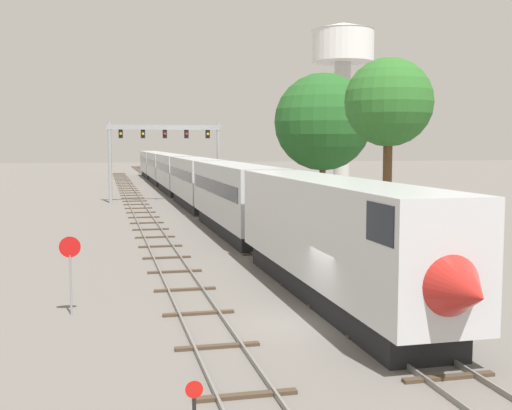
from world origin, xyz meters
The scene contains 9 objects.
ground_plane centered at (0.00, 0.00, 0.00)m, with size 400.00×400.00×0.00m, color slate.
track_main centered at (2.00, 60.00, 0.07)m, with size 2.60×200.00×0.16m.
track_near centered at (-3.50, 40.00, 0.07)m, with size 2.60×160.00×0.16m.
passenger_train centered at (2.00, 52.35, 2.61)m, with size 3.04×117.45×4.80m.
signal_gantry centered at (-0.25, 48.96, 6.25)m, with size 12.10×0.49×8.53m.
water_tower centered at (30.68, 78.07, 19.92)m, with size 9.95×9.95×25.25m.
stop_sign centered at (-8.00, 3.00, 1.87)m, with size 0.76×0.08×2.88m.
trackside_tree_left centered at (12.65, 35.14, 8.14)m, with size 8.77×8.77×12.54m.
trackside_tree_mid centered at (10.13, 15.79, 8.63)m, with size 5.36×5.36×11.38m.
Camera 1 is at (-6.80, -21.14, 6.20)m, focal length 45.86 mm.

